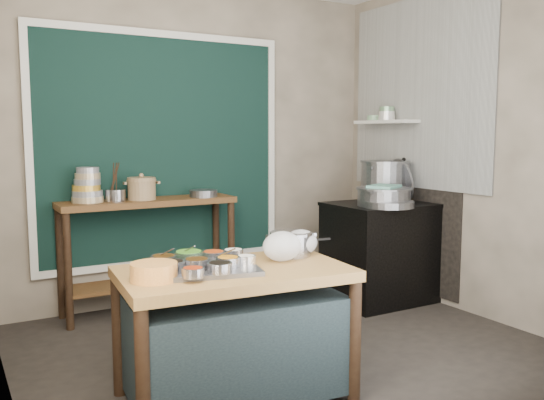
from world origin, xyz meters
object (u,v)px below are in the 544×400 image
condiment_tray (206,269)px  saucepan (291,244)px  prep_table (235,334)px  utensil_cup (115,195)px  ceramic_crock (142,190)px  stock_pot (385,181)px  stove_block (382,253)px  yellow_basin (154,272)px  back_counter (149,255)px  steamer (384,197)px

condiment_tray → saucepan: 0.63m
prep_table → utensil_cup: 1.91m
condiment_tray → ceramic_crock: (0.21, 1.79, 0.27)m
prep_table → stock_pot: (2.12, 1.20, 0.69)m
prep_table → saucepan: 0.65m
stove_block → condiment_tray: stove_block is taller
condiment_tray → stock_pot: stock_pot is taller
stove_block → yellow_basin: bearing=-155.5°
back_counter → ceramic_crock: (-0.06, -0.02, 0.56)m
back_counter → utensil_cup: 0.59m
stove_block → saucepan: 1.86m
ceramic_crock → stock_pot: stock_pot is taller
back_counter → stock_pot: bearing=-16.9°
yellow_basin → saucepan: saucepan is taller
saucepan → stock_pot: size_ratio=0.56×
utensil_cup → steamer: (2.04, -0.87, -0.04)m
stove_block → back_counter: bearing=159.0°
prep_table → stock_pot: bearing=34.7°
back_counter → yellow_basin: size_ratio=6.10×
back_counter → ceramic_crock: ceramic_crock is taller
prep_table → yellow_basin: 0.63m
saucepan → stock_pot: (1.67, 1.07, 0.24)m
stock_pot → steamer: 0.39m
condiment_tray → stock_pot: (2.28, 1.19, 0.30)m
yellow_basin → saucepan: (0.92, 0.17, 0.03)m
utensil_cup → stock_pot: size_ratio=0.34×
yellow_basin → saucepan: 0.94m
back_counter → steamer: size_ratio=3.02×
saucepan → utensil_cup: utensil_cup is taller
back_counter → steamer: bearing=-26.8°
back_counter → condiment_tray: (-0.26, -1.81, 0.29)m
condiment_tray → ceramic_crock: size_ratio=2.28×
stove_block → stock_pot: stock_pot is taller
prep_table → ceramic_crock: bearing=93.7°
ceramic_crock → stock_pot: 2.16m
utensil_cup → stove_block: bearing=-18.0°
condiment_tray → utensil_cup: size_ratio=3.47×
prep_table → utensil_cup: (-0.17, 1.80, 0.62)m
condiment_tray → stock_pot: 2.59m
saucepan → utensil_cup: (-0.63, 1.66, 0.18)m
condiment_tray → yellow_basin: yellow_basin is taller
steamer → yellow_basin: bearing=-157.7°
yellow_basin → stock_pot: size_ratio=0.51×
prep_table → back_counter: size_ratio=0.86×
stove_block → ceramic_crock: ceramic_crock is taller
condiment_tray → ceramic_crock: ceramic_crock is taller
utensil_cup → steamer: utensil_cup is taller
saucepan → steamer: size_ratio=0.55×
prep_table → ceramic_crock: 1.92m
condiment_tray → yellow_basin: bearing=-170.9°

